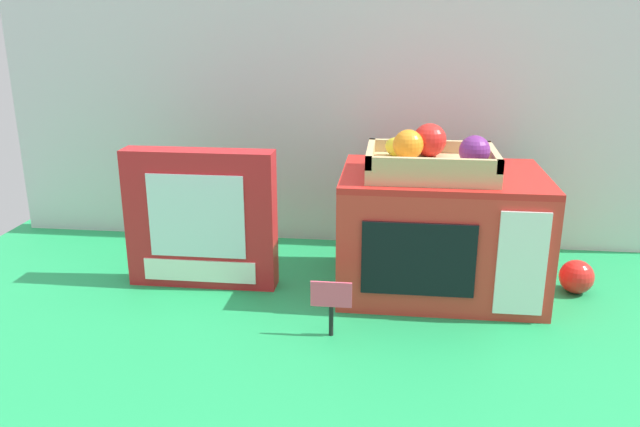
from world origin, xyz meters
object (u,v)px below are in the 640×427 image
food_groups_crate (431,159)px  cookie_set_box (201,219)px  price_sign (331,300)px  loose_toy_apple (577,277)px  toy_microwave (440,232)px

food_groups_crate → cookie_set_box: food_groups_crate is taller
price_sign → cookie_set_box: bearing=146.0°
food_groups_crate → price_sign: bearing=-129.2°
food_groups_crate → loose_toy_apple: size_ratio=3.54×
food_groups_crate → price_sign: (-0.16, -0.20, -0.20)m
toy_microwave → cookie_set_box: 0.47m
food_groups_crate → loose_toy_apple: bearing=5.9°
toy_microwave → loose_toy_apple: (0.27, 0.01, -0.09)m
price_sign → loose_toy_apple: price_sign is taller
price_sign → loose_toy_apple: 0.52m
toy_microwave → food_groups_crate: size_ratio=1.63×
cookie_set_box → loose_toy_apple: bearing=3.4°
toy_microwave → loose_toy_apple: 0.28m
cookie_set_box → price_sign: cookie_set_box is taller
cookie_set_box → loose_toy_apple: (0.74, 0.04, -0.11)m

